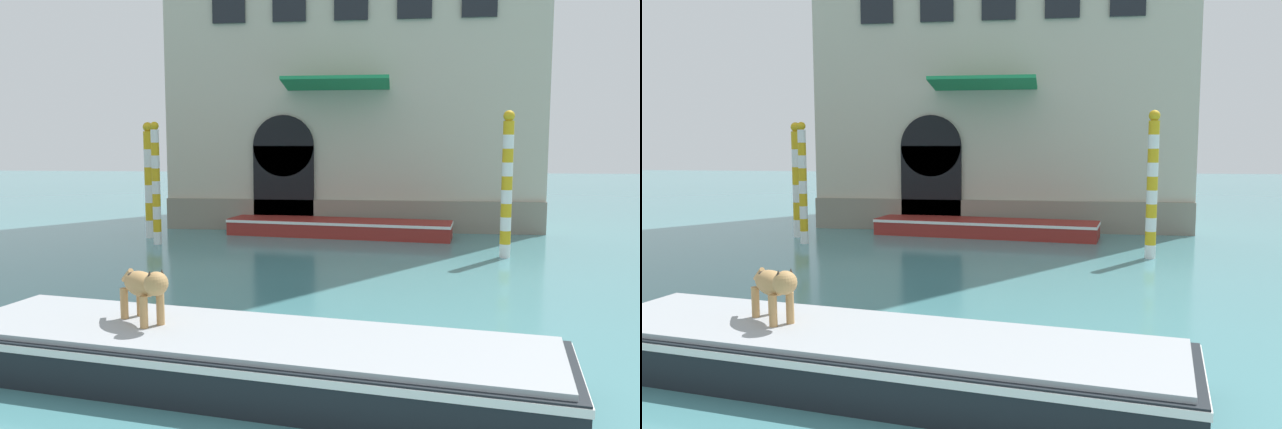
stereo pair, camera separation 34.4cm
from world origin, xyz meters
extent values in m
cube|color=gray|center=(-1.17, 17.79, 0.48)|extent=(11.61, 0.16, 0.96)
cube|color=black|center=(-3.23, 17.78, 1.31)|extent=(1.88, 0.14, 2.61)
cylinder|color=black|center=(-3.23, 17.78, 2.61)|extent=(1.88, 0.14, 1.88)
cube|color=#1E8C51|center=(-1.55, 17.14, 4.43)|extent=(3.08, 1.40, 0.29)
cube|color=black|center=(-1.45, 5.38, 0.26)|extent=(7.16, 2.90, 0.52)
cube|color=white|center=(-1.45, 5.38, 0.46)|extent=(7.20, 2.94, 0.08)
cube|color=#9EA3A8|center=(-1.45, 5.38, 0.55)|extent=(6.93, 2.73, 0.06)
cylinder|color=tan|center=(-2.44, 5.55, 0.76)|extent=(0.09, 0.09, 0.37)
cylinder|color=tan|center=(-2.57, 5.40, 0.76)|extent=(0.09, 0.09, 0.37)
cylinder|color=tan|center=(-2.83, 5.90, 0.76)|extent=(0.09, 0.09, 0.37)
cylinder|color=tan|center=(-2.96, 5.74, 0.76)|extent=(0.09, 0.09, 0.37)
ellipsoid|color=tan|center=(-2.70, 5.65, 1.03)|extent=(0.70, 0.67, 0.29)
ellipsoid|color=#382D23|center=(-2.78, 5.71, 1.11)|extent=(0.36, 0.35, 0.10)
sphere|color=tan|center=(-2.42, 5.40, 1.09)|extent=(0.27, 0.27, 0.27)
cone|color=#382D23|center=(-2.37, 5.45, 1.19)|extent=(0.08, 0.08, 0.11)
cone|color=#382D23|center=(-2.47, 5.34, 1.19)|extent=(0.08, 0.08, 0.11)
cylinder|color=tan|center=(-2.98, 5.90, 1.07)|extent=(0.22, 0.21, 0.20)
cube|color=maroon|center=(-1.43, 16.78, 0.24)|extent=(6.58, 2.21, 0.48)
cube|color=white|center=(-1.43, 16.78, 0.42)|extent=(6.61, 2.24, 0.08)
cube|color=#8C7251|center=(-1.43, 16.78, 0.22)|extent=(3.65, 1.49, 0.43)
cylinder|color=white|center=(2.78, 13.76, 0.16)|extent=(0.25, 0.25, 0.32)
cylinder|color=gold|center=(2.78, 13.76, 0.48)|extent=(0.25, 0.25, 0.32)
cylinder|color=white|center=(2.78, 13.76, 0.80)|extent=(0.25, 0.25, 0.32)
cylinder|color=gold|center=(2.78, 13.76, 1.12)|extent=(0.25, 0.25, 0.32)
cylinder|color=white|center=(2.78, 13.76, 1.44)|extent=(0.25, 0.25, 0.32)
cylinder|color=gold|center=(2.78, 13.76, 1.76)|extent=(0.25, 0.25, 0.32)
cylinder|color=white|center=(2.78, 13.76, 2.07)|extent=(0.25, 0.25, 0.32)
cylinder|color=gold|center=(2.78, 13.76, 2.39)|extent=(0.25, 0.25, 0.32)
cylinder|color=white|center=(2.78, 13.76, 2.71)|extent=(0.25, 0.25, 0.32)
cylinder|color=gold|center=(2.78, 13.76, 3.03)|extent=(0.25, 0.25, 0.32)
sphere|color=gold|center=(2.78, 13.76, 3.30)|extent=(0.26, 0.26, 0.26)
cylinder|color=white|center=(-6.73, 15.79, 0.25)|extent=(0.26, 0.26, 0.50)
cylinder|color=gold|center=(-6.73, 15.79, 0.76)|extent=(0.26, 0.26, 0.50)
cylinder|color=white|center=(-6.73, 15.79, 1.26)|extent=(0.26, 0.26, 0.50)
cylinder|color=gold|center=(-6.73, 15.79, 1.76)|extent=(0.26, 0.26, 0.50)
cylinder|color=white|center=(-6.73, 15.79, 2.27)|extent=(0.26, 0.26, 0.50)
cylinder|color=gold|center=(-6.73, 15.79, 2.77)|extent=(0.26, 0.26, 0.50)
sphere|color=gold|center=(-6.73, 15.79, 3.14)|extent=(0.28, 0.28, 0.28)
cylinder|color=white|center=(-6.09, 14.67, 0.17)|extent=(0.21, 0.21, 0.34)
cylinder|color=gold|center=(-6.09, 14.67, 0.51)|extent=(0.21, 0.21, 0.34)
cylinder|color=white|center=(-6.09, 14.67, 0.84)|extent=(0.21, 0.21, 0.34)
cylinder|color=gold|center=(-6.09, 14.67, 1.18)|extent=(0.21, 0.21, 0.34)
cylinder|color=white|center=(-6.09, 14.67, 1.52)|extent=(0.21, 0.21, 0.34)
cylinder|color=gold|center=(-6.09, 14.67, 1.86)|extent=(0.21, 0.21, 0.34)
cylinder|color=white|center=(-6.09, 14.67, 2.20)|extent=(0.21, 0.21, 0.34)
cylinder|color=gold|center=(-6.09, 14.67, 2.53)|extent=(0.21, 0.21, 0.34)
cylinder|color=white|center=(-6.09, 14.67, 2.87)|extent=(0.21, 0.21, 0.34)
sphere|color=gold|center=(-6.09, 14.67, 3.14)|extent=(0.22, 0.22, 0.22)
camera|label=1|loc=(0.23, -1.15, 2.63)|focal=35.00mm
camera|label=2|loc=(0.57, -1.11, 2.63)|focal=35.00mm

